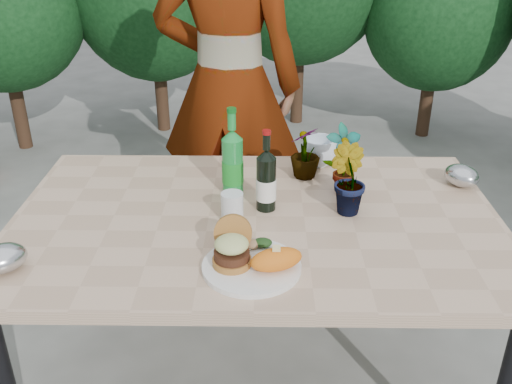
{
  "coord_description": "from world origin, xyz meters",
  "views": [
    {
      "loc": [
        0.02,
        -1.63,
        1.67
      ],
      "look_at": [
        0.0,
        -0.08,
        0.88
      ],
      "focal_mm": 40.0,
      "sensor_mm": 36.0,
      "label": 1
    }
  ],
  "objects_px": {
    "patio_table": "(256,231)",
    "dinner_plate": "(252,267)",
    "person": "(228,85)",
    "wine_bottle": "(266,181)"
  },
  "relations": [
    {
      "from": "patio_table",
      "to": "dinner_plate",
      "type": "height_order",
      "value": "dinner_plate"
    },
    {
      "from": "dinner_plate",
      "to": "wine_bottle",
      "type": "xyz_separation_m",
      "value": [
        0.04,
        0.36,
        0.1
      ]
    },
    {
      "from": "patio_table",
      "to": "wine_bottle",
      "type": "height_order",
      "value": "wine_bottle"
    },
    {
      "from": "patio_table",
      "to": "dinner_plate",
      "type": "bearing_deg",
      "value": -91.74
    },
    {
      "from": "patio_table",
      "to": "person",
      "type": "height_order",
      "value": "person"
    },
    {
      "from": "wine_bottle",
      "to": "dinner_plate",
      "type": "bearing_deg",
      "value": -94.08
    },
    {
      "from": "patio_table",
      "to": "person",
      "type": "bearing_deg",
      "value": 98.79
    },
    {
      "from": "patio_table",
      "to": "person",
      "type": "xyz_separation_m",
      "value": [
        -0.14,
        0.9,
        0.23
      ]
    },
    {
      "from": "dinner_plate",
      "to": "wine_bottle",
      "type": "height_order",
      "value": "wine_bottle"
    },
    {
      "from": "person",
      "to": "wine_bottle",
      "type": "bearing_deg",
      "value": 109.4
    }
  ]
}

